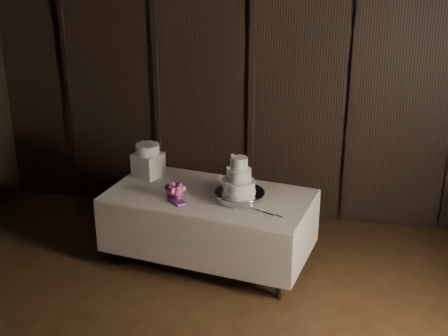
# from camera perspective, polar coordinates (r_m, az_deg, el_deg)

# --- Properties ---
(room) EXTENTS (6.08, 7.08, 3.08)m
(room) POSITION_cam_1_polar(r_m,az_deg,el_deg) (3.80, -6.02, -6.10)
(room) COLOR black
(room) RESTS_ON ground
(display_table) EXTENTS (2.14, 1.36, 0.76)m
(display_table) POSITION_cam_1_polar(r_m,az_deg,el_deg) (6.27, -1.35, -5.28)
(display_table) COLOR silver
(display_table) RESTS_ON ground
(cake_stand) EXTENTS (0.50, 0.50, 0.09)m
(cake_stand) POSITION_cam_1_polar(r_m,az_deg,el_deg) (5.97, 1.43, -2.59)
(cake_stand) COLOR silver
(cake_stand) RESTS_ON display_table
(wedding_cake) EXTENTS (0.33, 0.29, 0.35)m
(wedding_cake) POSITION_cam_1_polar(r_m,az_deg,el_deg) (5.89, 1.18, -0.99)
(wedding_cake) COLOR white
(wedding_cake) RESTS_ON cake_stand
(bouquet) EXTENTS (0.48, 0.48, 0.19)m
(bouquet) POSITION_cam_1_polar(r_m,az_deg,el_deg) (6.04, -4.50, -2.16)
(bouquet) COLOR #C54750
(bouquet) RESTS_ON display_table
(box_pedestal) EXTENTS (0.34, 0.34, 0.25)m
(box_pedestal) POSITION_cam_1_polar(r_m,az_deg,el_deg) (6.56, -6.94, 0.30)
(box_pedestal) COLOR white
(box_pedestal) RESTS_ON display_table
(small_cake) EXTENTS (0.26, 0.26, 0.10)m
(small_cake) POSITION_cam_1_polar(r_m,az_deg,el_deg) (6.50, -7.01, 1.73)
(small_cake) COLOR white
(small_cake) RESTS_ON box_pedestal
(cake_knife) EXTENTS (0.34, 0.18, 0.01)m
(cake_knife) POSITION_cam_1_polar(r_m,az_deg,el_deg) (5.77, 3.41, -3.98)
(cake_knife) COLOR silver
(cake_knife) RESTS_ON display_table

